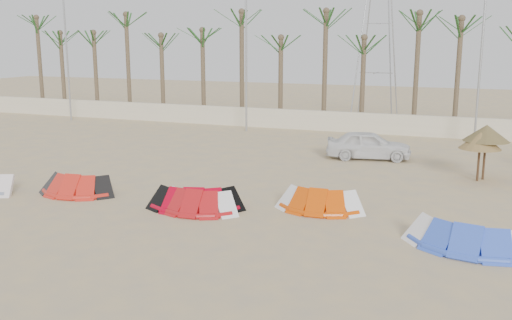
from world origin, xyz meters
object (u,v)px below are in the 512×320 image
at_px(parasol_left, 480,141).
at_px(kite_blue, 470,233).
at_px(kite_red_left, 80,183).
at_px(kite_red_mid, 199,196).
at_px(car, 368,145).
at_px(kite_orange, 321,198).
at_px(parasol_mid, 486,133).
at_px(kite_red_right, 200,199).

bearing_deg(parasol_left, kite_blue, -91.44).
relative_size(kite_red_left, kite_red_mid, 0.88).
height_order(parasol_left, car, parasol_left).
height_order(kite_red_left, kite_red_mid, same).
xyz_separation_m(kite_blue, parasol_left, (0.21, 8.47, 1.32)).
distance_m(kite_orange, parasol_left, 8.31).
bearing_deg(car, kite_blue, -168.17).
xyz_separation_m(kite_orange, parasol_left, (5.19, 6.36, 1.33)).
xyz_separation_m(kite_red_mid, parasol_mid, (9.57, 8.07, 1.60)).
xyz_separation_m(kite_red_mid, kite_red_right, (0.19, -0.33, -0.00)).
bearing_deg(parasol_left, kite_red_right, -138.73).
bearing_deg(kite_red_right, parasol_mid, 41.87).
distance_m(kite_orange, car, 9.30).
xyz_separation_m(kite_red_right, kite_blue, (8.94, -0.44, 0.01)).
xyz_separation_m(kite_orange, parasol_mid, (5.41, 6.73, 1.61)).
distance_m(kite_red_left, kite_blue, 14.34).
bearing_deg(car, kite_red_left, 126.85).
distance_m(kite_red_mid, parasol_mid, 12.62).
bearing_deg(kite_red_left, kite_red_mid, -0.63).
xyz_separation_m(parasol_left, parasol_mid, (0.22, 0.37, 0.28)).
relative_size(kite_red_left, kite_red_right, 1.06).
height_order(kite_red_mid, kite_orange, same).
distance_m(kite_orange, kite_blue, 5.40).
height_order(kite_orange, parasol_left, parasol_left).
bearing_deg(car, kite_orange, 168.22).
height_order(kite_red_left, kite_red_right, same).
bearing_deg(kite_red_left, kite_red_right, -4.11).
bearing_deg(kite_orange, car, 89.81).
bearing_deg(car, kite_red_mid, 146.91).
relative_size(kite_red_mid, kite_red_right, 1.21).
relative_size(kite_orange, parasol_mid, 1.28).
bearing_deg(kite_orange, kite_red_mid, -162.12).
bearing_deg(kite_red_right, kite_red_mid, 120.20).
height_order(kite_red_left, kite_orange, same).
height_order(kite_red_right, kite_orange, same).
relative_size(parasol_mid, car, 0.57).
distance_m(kite_red_mid, car, 11.43).
distance_m(kite_red_right, kite_orange, 4.30).
bearing_deg(kite_orange, kite_red_left, -172.18).
relative_size(kite_red_mid, parasol_left, 1.71).
bearing_deg(kite_blue, parasol_left, 88.56).
height_order(kite_blue, car, car).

